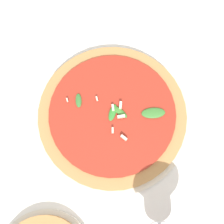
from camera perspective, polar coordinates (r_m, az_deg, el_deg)
ground_plane at (r=0.63m, az=-1.24°, el=-1.28°), size 6.00×6.00×0.00m
pizza_arugula_main at (r=0.62m, az=0.01°, el=-0.35°), size 0.31×0.31×0.05m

